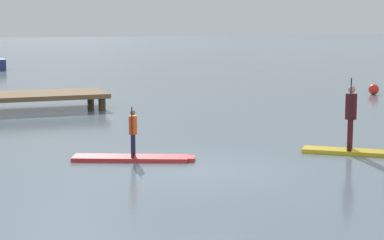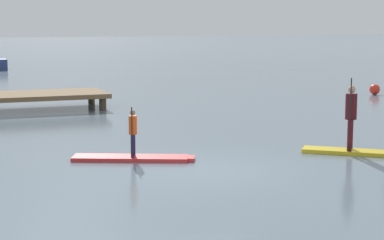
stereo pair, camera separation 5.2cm
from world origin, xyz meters
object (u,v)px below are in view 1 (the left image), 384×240
(paddleboard_near, at_px, (133,158))
(paddler_adult, at_px, (351,113))
(paddleboard_far, at_px, (361,152))
(paddler_child_solo, at_px, (133,130))
(mooring_buoy_near, at_px, (374,89))

(paddleboard_near, distance_m, paddler_adult, 5.88)
(paddleboard_far, relative_size, paddler_adult, 1.42)
(paddler_child_solo, bearing_deg, paddler_adult, -11.85)
(paddler_child_solo, bearing_deg, paddleboard_far, -13.01)
(mooring_buoy_near, bearing_deg, paddleboard_near, -144.31)
(paddleboard_far, relative_size, mooring_buoy_near, 5.56)
(paddleboard_far, distance_m, paddler_adult, 1.09)
(paddleboard_far, height_order, paddler_adult, paddler_adult)
(paddler_child_solo, relative_size, mooring_buoy_near, 2.59)
(paddleboard_far, bearing_deg, mooring_buoy_near, 53.40)
(paddleboard_near, height_order, paddleboard_far, same)
(paddler_child_solo, xyz_separation_m, paddleboard_far, (5.90, -1.36, -0.73))
(paddler_child_solo, height_order, paddleboard_far, paddler_child_solo)
(paddler_child_solo, relative_size, paddleboard_far, 0.47)
(paddleboard_near, relative_size, paddleboard_far, 1.11)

